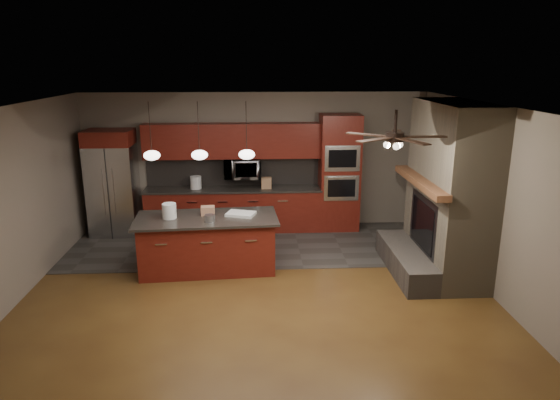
{
  "coord_description": "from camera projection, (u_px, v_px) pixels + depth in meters",
  "views": [
    {
      "loc": [
        -0.03,
        -7.18,
        3.41
      ],
      "look_at": [
        0.38,
        0.6,
        1.22
      ],
      "focal_mm": 32.0,
      "sensor_mm": 36.0,
      "label": 1
    }
  ],
  "objects": [
    {
      "name": "kitchen_island",
      "position": [
        207.0,
        243.0,
        8.33
      ],
      "size": [
        2.39,
        1.21,
        0.92
      ],
      "rotation": [
        0.0,
        0.0,
        0.07
      ],
      "color": "#601A11",
      "rests_on": "ground"
    },
    {
      "name": "pendant_center",
      "position": [
        200.0,
        155.0,
        7.92
      ],
      "size": [
        0.26,
        0.26,
        0.92
      ],
      "color": "black",
      "rests_on": "ceiling"
    },
    {
      "name": "left_wall",
      "position": [
        17.0,
        203.0,
        7.27
      ],
      "size": [
        0.02,
        6.0,
        2.8
      ],
      "primitive_type": "cube",
      "color": "#635C4F",
      "rests_on": "ground"
    },
    {
      "name": "refrigerator",
      "position": [
        113.0,
        183.0,
        9.91
      ],
      "size": [
        0.91,
        0.75,
        2.11
      ],
      "color": "silver",
      "rests_on": "ground"
    },
    {
      "name": "right_wall",
      "position": [
        486.0,
        197.0,
        7.62
      ],
      "size": [
        0.02,
        6.0,
        2.8
      ],
      "primitive_type": "cube",
      "color": "#635C4F",
      "rests_on": "ground"
    },
    {
      "name": "pendant_right",
      "position": [
        247.0,
        154.0,
        7.96
      ],
      "size": [
        0.26,
        0.26,
        0.92
      ],
      "color": "black",
      "rests_on": "ceiling"
    },
    {
      "name": "slate_tile_patch",
      "position": [
        257.0,
        245.0,
        9.56
      ],
      "size": [
        7.0,
        2.4,
        0.01
      ],
      "primitive_type": "cube",
      "color": "#363330",
      "rests_on": "ground"
    },
    {
      "name": "microwave",
      "position": [
        242.0,
        168.0,
        10.1
      ],
      "size": [
        0.73,
        0.41,
        0.5
      ],
      "primitive_type": "imported",
      "color": "silver",
      "rests_on": "back_cabinetry"
    },
    {
      "name": "paint_can",
      "position": [
        210.0,
        218.0,
        7.97
      ],
      "size": [
        0.21,
        0.21,
        0.11
      ],
      "primitive_type": "cylinder",
      "rotation": [
        0.0,
        0.0,
        0.31
      ],
      "color": "#B3B4B8",
      "rests_on": "kitchen_island"
    },
    {
      "name": "counter_box",
      "position": [
        266.0,
        183.0,
        10.11
      ],
      "size": [
        0.2,
        0.16,
        0.22
      ],
      "primitive_type": "cube",
      "rotation": [
        0.0,
        0.0,
        -0.02
      ],
      "color": "#99704F",
      "rests_on": "back_cabinetry"
    },
    {
      "name": "oven_tower",
      "position": [
        339.0,
        173.0,
        10.18
      ],
      "size": [
        0.8,
        0.63,
        2.38
      ],
      "color": "#601A11",
      "rests_on": "ground"
    },
    {
      "name": "cardboard_box",
      "position": [
        208.0,
        211.0,
        8.32
      ],
      "size": [
        0.24,
        0.18,
        0.14
      ],
      "primitive_type": "cube",
      "rotation": [
        0.0,
        0.0,
        0.07
      ],
      "color": "#9E6E51",
      "rests_on": "kitchen_island"
    },
    {
      "name": "ground",
      "position": [
        258.0,
        286.0,
        7.83
      ],
      "size": [
        7.0,
        7.0,
        0.0
      ],
      "primitive_type": "plane",
      "color": "brown",
      "rests_on": "ground"
    },
    {
      "name": "ceiling",
      "position": [
        256.0,
        105.0,
        7.07
      ],
      "size": [
        7.0,
        6.0,
        0.02
      ],
      "primitive_type": "cube",
      "color": "white",
      "rests_on": "back_wall"
    },
    {
      "name": "pendant_left",
      "position": [
        152.0,
        155.0,
        7.88
      ],
      "size": [
        0.26,
        0.26,
        0.92
      ],
      "color": "black",
      "rests_on": "ceiling"
    },
    {
      "name": "fireplace_column",
      "position": [
        446.0,
        197.0,
        8.01
      ],
      "size": [
        1.3,
        2.1,
        2.8
      ],
      "color": "#776B55",
      "rests_on": "ground"
    },
    {
      "name": "back_wall",
      "position": [
        256.0,
        161.0,
        10.33
      ],
      "size": [
        7.0,
        0.02,
        2.8
      ],
      "primitive_type": "cube",
      "color": "#635C4F",
      "rests_on": "ground"
    },
    {
      "name": "white_bucket",
      "position": [
        169.0,
        211.0,
        8.12
      ],
      "size": [
        0.23,
        0.23,
        0.25
      ],
      "primitive_type": "cylinder",
      "rotation": [
        0.0,
        0.0,
        0.01
      ],
      "color": "silver",
      "rests_on": "kitchen_island"
    },
    {
      "name": "back_cabinetry",
      "position": [
        233.0,
        188.0,
        10.2
      ],
      "size": [
        3.59,
        0.64,
        2.2
      ],
      "color": "#601A11",
      "rests_on": "ground"
    },
    {
      "name": "paint_tray",
      "position": [
        241.0,
        214.0,
        8.31
      ],
      "size": [
        0.53,
        0.44,
        0.05
      ],
      "primitive_type": "cube",
      "rotation": [
        0.0,
        0.0,
        -0.3
      ],
      "color": "silver",
      "rests_on": "kitchen_island"
    },
    {
      "name": "ceiling_fan",
      "position": [
        395.0,
        136.0,
        6.48
      ],
      "size": [
        1.27,
        1.33,
        0.41
      ],
      "color": "black",
      "rests_on": "ceiling"
    },
    {
      "name": "counter_bucket",
      "position": [
        196.0,
        182.0,
        10.08
      ],
      "size": [
        0.3,
        0.3,
        0.25
      ],
      "primitive_type": "cylinder",
      "rotation": [
        0.0,
        0.0,
        -0.43
      ],
      "color": "silver",
      "rests_on": "back_cabinetry"
    }
  ]
}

